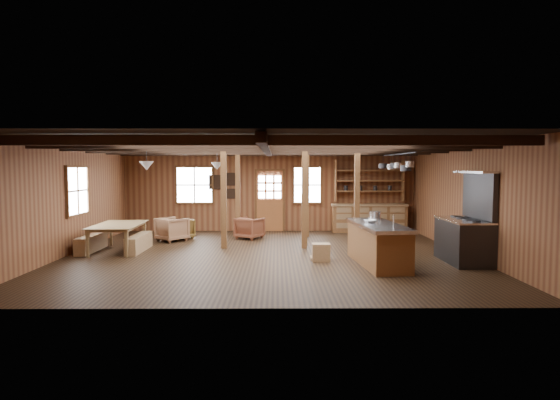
# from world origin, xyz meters

# --- Properties ---
(room) EXTENTS (10.04, 9.04, 2.84)m
(room) POSITION_xyz_m (0.00, 0.00, 1.40)
(room) COLOR black
(room) RESTS_ON ground
(ceiling_joists) EXTENTS (9.80, 8.82, 0.18)m
(ceiling_joists) POSITION_xyz_m (0.00, 0.18, 2.68)
(ceiling_joists) COLOR black
(ceiling_joists) RESTS_ON ceiling
(timber_posts) EXTENTS (3.95, 2.35, 2.80)m
(timber_posts) POSITION_xyz_m (0.52, 2.08, 1.40)
(timber_posts) COLOR #452B13
(timber_posts) RESTS_ON floor
(back_door) EXTENTS (1.02, 0.08, 2.15)m
(back_door) POSITION_xyz_m (0.00, 4.45, 0.88)
(back_door) COLOR brown
(back_door) RESTS_ON floor
(window_back_left) EXTENTS (1.32, 0.06, 1.32)m
(window_back_left) POSITION_xyz_m (-2.60, 4.46, 1.60)
(window_back_left) COLOR white
(window_back_left) RESTS_ON wall_back
(window_back_right) EXTENTS (1.02, 0.06, 1.32)m
(window_back_right) POSITION_xyz_m (1.30, 4.46, 1.60)
(window_back_right) COLOR white
(window_back_right) RESTS_ON wall_back
(window_left) EXTENTS (0.14, 1.24, 1.32)m
(window_left) POSITION_xyz_m (-4.96, 0.50, 1.60)
(window_left) COLOR white
(window_left) RESTS_ON wall_back
(notice_boards) EXTENTS (1.08, 0.03, 0.90)m
(notice_boards) POSITION_xyz_m (-1.50, 4.46, 1.64)
(notice_boards) COLOR beige
(notice_boards) RESTS_ON wall_back
(back_counter) EXTENTS (2.55, 0.60, 2.45)m
(back_counter) POSITION_xyz_m (3.40, 4.20, 0.60)
(back_counter) COLOR brown
(back_counter) RESTS_ON floor
(pendant_lamps) EXTENTS (1.86, 2.36, 0.66)m
(pendant_lamps) POSITION_xyz_m (-2.25, 1.00, 2.25)
(pendant_lamps) COLOR #2A2A2C
(pendant_lamps) RESTS_ON ceiling
(pot_rack) EXTENTS (0.34, 3.00, 0.45)m
(pot_rack) POSITION_xyz_m (3.32, 0.39, 2.27)
(pot_rack) COLOR #2A2A2C
(pot_rack) RESTS_ON ceiling
(kitchen_island) EXTENTS (1.10, 2.57, 1.20)m
(kitchen_island) POSITION_xyz_m (2.54, -1.20, 0.48)
(kitchen_island) COLOR brown
(kitchen_island) RESTS_ON floor
(step_stool) EXTENTS (0.47, 0.34, 0.42)m
(step_stool) POSITION_xyz_m (1.29, -0.79, 0.21)
(step_stool) COLOR olive
(step_stool) RESTS_ON floor
(commercial_range) EXTENTS (0.88, 1.72, 2.13)m
(commercial_range) POSITION_xyz_m (4.64, -0.97, 0.67)
(commercial_range) COLOR #2A2A2C
(commercial_range) RESTS_ON floor
(dining_table) EXTENTS (1.22, 2.08, 0.72)m
(dining_table) POSITION_xyz_m (-3.90, 0.56, 0.36)
(dining_table) COLOR brown
(dining_table) RESTS_ON floor
(bench_wall) EXTENTS (0.29, 1.57, 0.43)m
(bench_wall) POSITION_xyz_m (-4.65, 0.56, 0.22)
(bench_wall) COLOR olive
(bench_wall) RESTS_ON floor
(bench_aisle) EXTENTS (0.29, 1.57, 0.43)m
(bench_aisle) POSITION_xyz_m (-3.40, 0.56, 0.22)
(bench_aisle) COLOR olive
(bench_aisle) RESTS_ON floor
(armchair_a) EXTENTS (0.96, 0.96, 0.63)m
(armchair_a) POSITION_xyz_m (-2.74, 2.66, 0.31)
(armchair_a) COLOR brown
(armchair_a) RESTS_ON floor
(armchair_b) EXTENTS (0.99, 1.00, 0.67)m
(armchair_b) POSITION_xyz_m (-0.60, 2.69, 0.33)
(armchair_b) COLOR brown
(armchair_b) RESTS_ON floor
(armchair_c) EXTENTS (1.09, 1.09, 0.71)m
(armchair_c) POSITION_xyz_m (-2.90, 2.25, 0.36)
(armchair_c) COLOR #8E6040
(armchair_c) RESTS_ON floor
(counter_pot) EXTENTS (0.30, 0.30, 0.18)m
(counter_pot) POSITION_xyz_m (2.67, -0.20, 1.03)
(counter_pot) COLOR silver
(counter_pot) RESTS_ON kitchen_island
(bowl) EXTENTS (0.34, 0.34, 0.07)m
(bowl) POSITION_xyz_m (2.39, -1.04, 0.98)
(bowl) COLOR silver
(bowl) RESTS_ON kitchen_island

